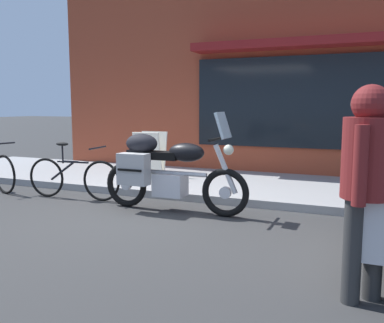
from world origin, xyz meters
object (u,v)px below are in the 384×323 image
object	(u,v)px
touring_motorcycle	(164,169)
sandwich_board_sign	(150,154)
parked_bicycle	(73,177)
pedestrian_walking	(367,168)

from	to	relation	value
touring_motorcycle	sandwich_board_sign	size ratio (longest dim) A/B	2.54
touring_motorcycle	sandwich_board_sign	xyz separation A→B (m)	(-1.24, 1.88, -0.05)
parked_bicycle	pedestrian_walking	bearing A→B (deg)	-25.41
parked_bicycle	sandwich_board_sign	distance (m)	1.81
parked_bicycle	sandwich_board_sign	bearing A→B (deg)	75.04
pedestrian_walking	sandwich_board_sign	bearing A→B (deg)	135.67
sandwich_board_sign	touring_motorcycle	bearing A→B (deg)	-56.56
parked_bicycle	pedestrian_walking	world-z (taller)	pedestrian_walking
touring_motorcycle	pedestrian_walking	world-z (taller)	pedestrian_walking
touring_motorcycle	sandwich_board_sign	bearing A→B (deg)	123.44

